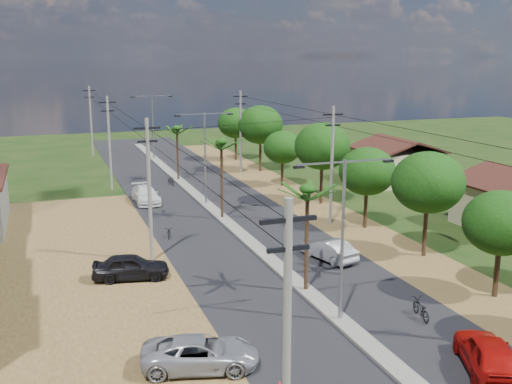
% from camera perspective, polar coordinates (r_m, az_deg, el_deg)
% --- Properties ---
extents(ground, '(160.00, 160.00, 0.00)m').
position_cam_1_polar(ground, '(30.05, 7.97, -12.15)').
color(ground, black).
rests_on(ground, ground).
extents(road, '(12.00, 110.00, 0.04)m').
position_cam_1_polar(road, '(42.99, -1.32, -4.24)').
color(road, black).
rests_on(road, ground).
extents(median, '(1.00, 90.00, 0.18)m').
position_cam_1_polar(median, '(45.71, -2.51, -3.12)').
color(median, '#605E56').
rests_on(median, ground).
extents(dirt_lot_west, '(18.00, 46.00, 0.04)m').
position_cam_1_polar(dirt_lot_west, '(34.46, -22.03, -9.62)').
color(dirt_lot_west, brown).
rests_on(dirt_lot_west, ground).
extents(dirt_shoulder_east, '(5.00, 90.00, 0.03)m').
position_cam_1_polar(dirt_shoulder_east, '(46.26, 8.74, -3.16)').
color(dirt_shoulder_east, brown).
rests_on(dirt_shoulder_east, ground).
extents(house_east_far, '(7.60, 7.50, 4.60)m').
position_cam_1_polar(house_east_far, '(62.94, 13.24, 3.10)').
color(house_east_far, tan).
rests_on(house_east_far, ground).
extents(tree_east_b, '(4.00, 4.00, 5.83)m').
position_cam_1_polar(tree_east_b, '(33.81, 22.32, -2.74)').
color(tree_east_b, black).
rests_on(tree_east_b, ground).
extents(tree_east_c, '(4.60, 4.60, 6.83)m').
position_cam_1_polar(tree_east_c, '(39.17, 16.07, 0.88)').
color(tree_east_c, black).
rests_on(tree_east_c, ground).
extents(tree_east_d, '(4.20, 4.20, 6.13)m').
position_cam_1_polar(tree_east_d, '(44.86, 10.54, 1.95)').
color(tree_east_d, black).
rests_on(tree_east_d, ground).
extents(tree_east_e, '(4.80, 4.80, 7.14)m').
position_cam_1_polar(tree_east_e, '(51.78, 6.33, 4.36)').
color(tree_east_e, black).
rests_on(tree_east_e, ground).
extents(tree_east_f, '(3.80, 3.80, 5.52)m').
position_cam_1_polar(tree_east_f, '(59.02, 2.55, 4.28)').
color(tree_east_f, black).
rests_on(tree_east_f, ground).
extents(tree_east_g, '(5.00, 5.00, 7.38)m').
position_cam_1_polar(tree_east_g, '(66.46, 0.42, 6.42)').
color(tree_east_g, black).
rests_on(tree_east_g, ground).
extents(tree_east_h, '(4.40, 4.40, 6.52)m').
position_cam_1_polar(tree_east_h, '(73.95, -1.95, 6.59)').
color(tree_east_h, black).
rests_on(tree_east_h, ground).
extents(palm_median_near, '(2.00, 2.00, 6.15)m').
position_cam_1_polar(palm_median_near, '(31.66, 4.93, -0.17)').
color(palm_median_near, black).
rests_on(palm_median_near, ground).
extents(palm_median_mid, '(2.00, 2.00, 6.55)m').
position_cam_1_polar(palm_median_mid, '(46.36, -3.32, 4.45)').
color(palm_median_mid, black).
rests_on(palm_median_mid, ground).
extents(palm_median_far, '(2.00, 2.00, 5.85)m').
position_cam_1_polar(palm_median_far, '(61.83, -7.54, 5.85)').
color(palm_median_far, black).
rests_on(palm_median_far, ground).
extents(streetlight_near, '(5.10, 0.18, 8.00)m').
position_cam_1_polar(streetlight_near, '(28.37, 8.27, -3.35)').
color(streetlight_near, gray).
rests_on(streetlight_near, ground).
extents(streetlight_mid, '(5.10, 0.18, 8.00)m').
position_cam_1_polar(streetlight_mid, '(51.29, -4.89, 3.97)').
color(streetlight_mid, gray).
rests_on(streetlight_mid, ground).
extents(streetlight_far, '(5.10, 0.18, 8.00)m').
position_cam_1_polar(streetlight_far, '(75.54, -9.82, 6.65)').
color(streetlight_far, gray).
rests_on(streetlight_far, ground).
extents(utility_pole_w_a, '(1.60, 0.24, 9.00)m').
position_cam_1_polar(utility_pole_w_a, '(17.12, 2.96, -14.51)').
color(utility_pole_w_a, '#605E56').
rests_on(utility_pole_w_a, ground).
extents(utility_pole_w_b, '(1.60, 0.24, 9.00)m').
position_cam_1_polar(utility_pole_w_b, '(37.34, -10.13, 0.45)').
color(utility_pole_w_b, '#605E56').
rests_on(utility_pole_w_b, ground).
extents(utility_pole_w_c, '(1.60, 0.24, 9.00)m').
position_cam_1_polar(utility_pole_w_c, '(58.84, -13.80, 4.75)').
color(utility_pole_w_c, '#605E56').
rests_on(utility_pole_w_c, ground).
extents(utility_pole_w_d, '(1.60, 0.24, 9.00)m').
position_cam_1_polar(utility_pole_w_d, '(79.63, -15.45, 6.67)').
color(utility_pole_w_d, '#605E56').
rests_on(utility_pole_w_d, ground).
extents(utility_pole_e_b, '(1.60, 0.24, 9.00)m').
position_cam_1_polar(utility_pole_e_b, '(45.61, 7.23, 2.77)').
color(utility_pole_e_b, '#605E56').
rests_on(utility_pole_e_b, ground).
extents(utility_pole_e_c, '(1.60, 0.24, 9.00)m').
position_cam_1_polar(utility_pole_e_c, '(65.77, -1.48, 5.92)').
color(utility_pole_e_c, '#605E56').
rests_on(utility_pole_e_c, ground).
extents(car_red_near, '(3.64, 5.08, 1.61)m').
position_cam_1_polar(car_red_near, '(26.79, 21.25, -14.28)').
color(car_red_near, '#980B08').
rests_on(car_red_near, ground).
extents(car_silver_mid, '(2.44, 4.31, 1.34)m').
position_cam_1_polar(car_silver_mid, '(38.19, 6.96, -5.52)').
color(car_silver_mid, gray).
rests_on(car_silver_mid, ground).
extents(car_white_far, '(2.08, 4.93, 1.42)m').
position_cam_1_polar(car_white_far, '(53.44, -10.46, -0.29)').
color(car_white_far, silver).
rests_on(car_white_far, ground).
extents(car_parked_silver, '(5.26, 3.43, 1.34)m').
position_cam_1_polar(car_parked_silver, '(25.55, -5.32, -15.11)').
color(car_parked_silver, gray).
rests_on(car_parked_silver, ground).
extents(car_parked_dark, '(4.60, 2.53, 1.48)m').
position_cam_1_polar(car_parked_dark, '(35.49, -11.84, -7.03)').
color(car_parked_dark, black).
rests_on(car_parked_dark, ground).
extents(moto_rider_east, '(0.98, 1.91, 0.96)m').
position_cam_1_polar(moto_rider_east, '(31.00, 15.42, -10.73)').
color(moto_rider_east, black).
rests_on(moto_rider_east, ground).
extents(moto_rider_west_a, '(0.85, 1.60, 0.80)m').
position_cam_1_polar(moto_rider_west_a, '(43.00, -8.28, -3.84)').
color(moto_rider_west_a, black).
rests_on(moto_rider_west_a, ground).
extents(moto_rider_west_b, '(0.71, 1.65, 0.96)m').
position_cam_1_polar(moto_rider_west_b, '(60.23, -8.08, 1.04)').
color(moto_rider_west_b, black).
rests_on(moto_rider_west_b, ground).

